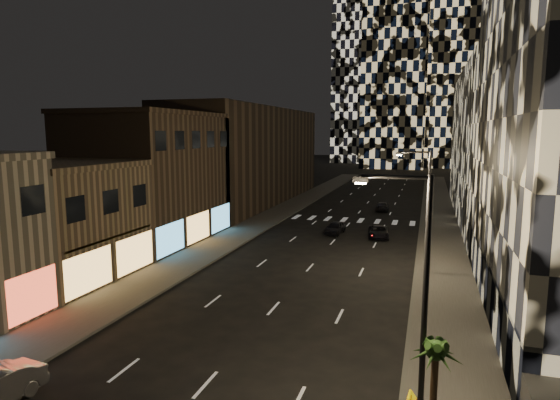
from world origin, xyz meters
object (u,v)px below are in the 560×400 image
Objects in this scene: car_dark_midlane at (335,228)px; car_dark_rightlane at (378,232)px; palm_tree at (435,358)px; streetlight_far at (425,203)px; car_dark_oncoming at (382,206)px; streetlight_near at (418,290)px.

car_dark_rightlane is at bearing -0.08° from car_dark_midlane.
palm_tree is at bearing -67.04° from car_dark_midlane.
palm_tree reaches higher than car_dark_rightlane.
streetlight_far reaches higher than car_dark_oncoming.
streetlight_far is 12.94m from car_dark_rightlane.
car_dark_oncoming is 48.71m from palm_tree.
car_dark_oncoming is 1.11× the size of palm_tree.
car_dark_rightlane is (1.23, -16.84, -0.00)m from car_dark_oncoming.
car_dark_rightlane is 1.16× the size of palm_tree.
streetlight_far is 2.13× the size of car_dark_rightlane.
car_dark_midlane is at bearing 127.06° from streetlight_far.
palm_tree reaches higher than car_dark_midlane.
palm_tree is at bearing 92.54° from car_dark_oncoming.
car_dark_oncoming is (-5.59, 28.06, -4.77)m from streetlight_far.
car_dark_oncoming is at bearing 85.06° from car_dark_midlane.
car_dark_midlane is at bearing 166.31° from car_dark_rightlane.
car_dark_oncoming is (3.27, 16.33, -0.05)m from car_dark_midlane.
streetlight_far is 29.00m from car_dark_oncoming.
streetlight_near reaches higher than car_dark_midlane.
car_dark_oncoming reaches higher than car_dark_rightlane.
car_dark_midlane reaches higher than car_dark_oncoming.
car_dark_midlane is 16.66m from car_dark_oncoming.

